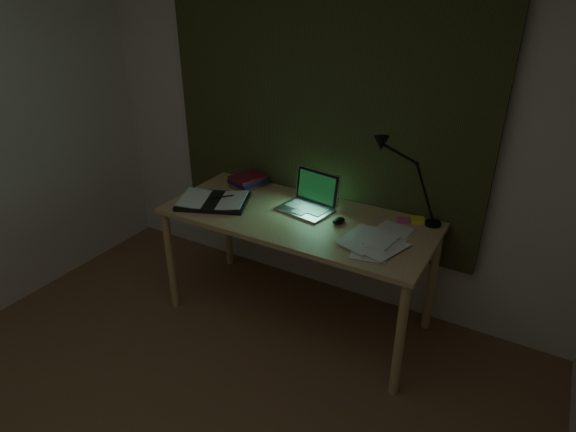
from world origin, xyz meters
name	(u,v)px	position (x,y,z in m)	size (l,w,h in m)	color
wall_back	(321,121)	(0.00, 2.00, 1.25)	(3.50, 0.00, 2.50)	silver
curtain	(319,91)	(0.00, 1.96, 1.45)	(2.20, 0.06, 2.00)	#2F3319
desk	(297,268)	(0.08, 1.55, 0.38)	(1.69, 0.74, 0.77)	tan
laptop	(305,194)	(0.08, 1.63, 0.89)	(0.32, 0.36, 0.23)	silver
open_textbook	(213,201)	(-0.49, 1.44, 0.79)	(0.44, 0.31, 0.04)	white
book_stack	(248,180)	(-0.45, 1.79, 0.81)	(0.19, 0.23, 0.09)	white
loose_papers	(374,238)	(0.59, 1.50, 0.78)	(0.31, 0.33, 0.02)	silver
mouse	(339,221)	(0.34, 1.59, 0.79)	(0.06, 0.09, 0.03)	black
sticky_yellow	(417,220)	(0.74, 1.85, 0.78)	(0.08, 0.08, 0.02)	yellow
sticky_pink	(403,220)	(0.66, 1.80, 0.78)	(0.07, 0.07, 0.01)	#D75387
desk_lamp	(439,185)	(0.83, 1.85, 1.03)	(0.35, 0.27, 0.52)	black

